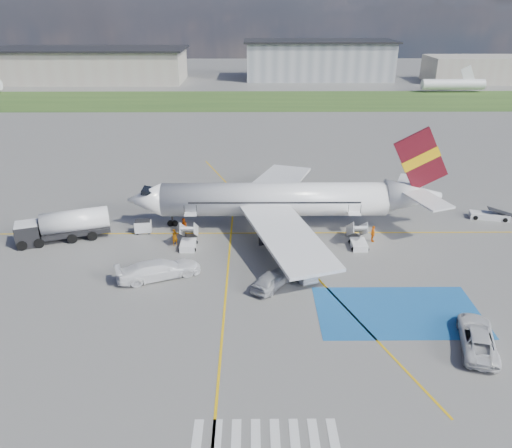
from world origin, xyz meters
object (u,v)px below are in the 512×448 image
Objects in this scene: van_white_a at (478,335)px; fuel_tanker at (64,228)px; airliner at (287,199)px; car_silver_b at (301,270)px; van_white_b at (159,267)px; car_silver_a at (271,280)px; belt_loader at (490,216)px; gpu_cart at (143,227)px.

fuel_tanker is at bearing -10.88° from van_white_a.
airliner is at bearing -43.82° from van_white_a.
airliner is 12.21m from car_silver_b.
van_white_b reaches higher than van_white_a.
car_silver_a is 1.10× the size of car_silver_b.
belt_loader is 1.03× the size of car_silver_a.
van_white_a is at bearing -40.47° from gpu_cart.
gpu_cart reaches higher than car_silver_b.
car_silver_b is 0.82× the size of van_white_a.
fuel_tanker is 1.87× the size of van_white_a.
fuel_tanker is at bearing 33.74° from van_white_b.
car_silver_a is at bearing -137.63° from belt_loader.
airliner is 7.32× the size of belt_loader.
gpu_cart is at bearing -51.21° from car_silver_b.
van_white_b is (-13.73, -0.06, 0.45)m from car_silver_b.
gpu_cart is 41.91m from belt_loader.
fuel_tanker is 25.02m from car_silver_a.
gpu_cart is 18.83m from car_silver_a.
belt_loader is at bearing -114.99° from car_silver_a.
airliner is 17.86m from van_white_b.
car_silver_b is at bearing -110.24° from car_silver_a.
car_silver_b is (2.94, 2.05, -0.10)m from car_silver_a.
fuel_tanker is at bearing -173.91° from gpu_cart.
gpu_cart is 10.83m from van_white_b.
car_silver_a reaches higher than gpu_cart.
car_silver_b is at bearing -86.85° from airliner.
belt_loader is at bearing -90.86° from van_white_b.
van_white_a is at bearing 118.91° from car_silver_b.
car_silver_a is 10.97m from van_white_b.
airliner is 18.84× the size of gpu_cart.
airliner is at bearing -163.34° from belt_loader.
van_white_a is (12.67, -10.76, 0.28)m from car_silver_b.
van_white_a is (38.33, -19.19, -0.40)m from fuel_tanker.
van_white_b is at bearing -76.36° from gpu_cart.
belt_loader is at bearing -171.32° from car_silver_b.
fuel_tanker is at bearing 10.19° from car_silver_a.
belt_loader is 31.66m from car_silver_a.
airliner is 14.36m from car_silver_a.
airliner reaches higher than car_silver_a.
belt_loader is at bearing 4.34° from airliner.
airliner reaches higher than gpu_cart.
belt_loader is 1.14× the size of car_silver_b.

